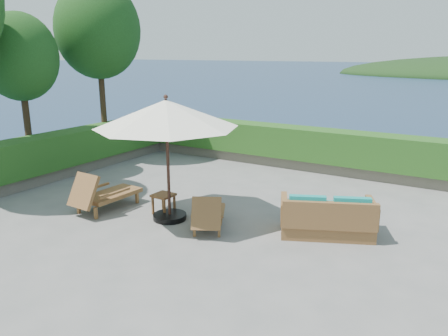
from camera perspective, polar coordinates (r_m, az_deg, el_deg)
The scene contains 14 objects.
ground at distance 9.99m, azimuth -3.86°, elevation -6.89°, with size 12.00×12.00×0.00m, color gray.
foundation at distance 10.67m, azimuth -3.71°, elevation -14.65°, with size 12.00×12.00×3.00m, color #514940.
ocean at distance 11.45m, azimuth -3.58°, elevation -20.97°, with size 600.00×600.00×0.00m, color #172A48.
planter_wall_far at distance 14.66m, azimuth 8.67°, elevation 0.83°, with size 12.00×0.60×0.36m, color gray.
planter_wall_left at distance 13.77m, azimuth -23.43°, elevation -1.18°, with size 0.60×12.00×0.36m, color gray.
hedge_far at distance 14.51m, azimuth 8.77°, elevation 3.40°, with size 12.40×0.90×1.00m, color #1D4914.
hedge_left at distance 13.61m, azimuth -23.71°, elevation 1.53°, with size 0.90×12.40×1.00m, color #1D4914.
tree_mid at distance 14.25m, azimuth -25.14°, elevation 12.93°, with size 2.20×2.20×4.83m.
tree_far at distance 15.66m, azimuth -16.16°, elevation 16.92°, with size 2.80×2.80×6.03m.
patio_umbrella at distance 9.54m, azimuth -7.54°, elevation 6.88°, with size 3.41×3.41×2.83m.
lounge_left at distance 10.87m, azimuth -15.55°, elevation -3.23°, with size 0.86×1.79×1.01m.
lounge_right at distance 9.41m, azimuth -2.05°, elevation -5.96°, with size 1.22×1.59×0.85m.
side_table at distance 10.36m, azimuth -7.92°, elevation -3.85°, with size 0.48×0.48×0.49m.
wicker_loveseat at distance 9.35m, azimuth 13.31°, elevation -6.47°, with size 2.13×1.66×0.94m.
Camera 1 is at (5.33, -7.59, 3.71)m, focal length 35.00 mm.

